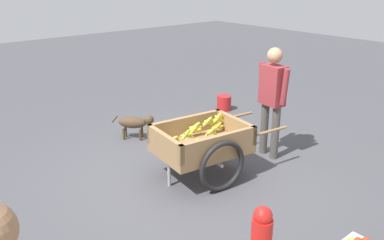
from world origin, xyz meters
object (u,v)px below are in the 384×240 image
(fruit_cart, at_px, (202,144))
(plastic_bucket, at_px, (224,103))
(vendor_person, at_px, (272,94))
(dog, at_px, (135,123))

(fruit_cart, bearing_deg, plastic_bucket, -140.77)
(vendor_person, height_order, dog, vendor_person)
(fruit_cart, relative_size, vendor_person, 1.13)
(fruit_cart, relative_size, plastic_bucket, 6.30)
(dog, bearing_deg, fruit_cart, 89.11)
(dog, distance_m, plastic_bucket, 2.04)
(fruit_cart, height_order, vendor_person, vendor_person)
(vendor_person, relative_size, plastic_bucket, 5.58)
(vendor_person, distance_m, plastic_bucket, 2.19)
(fruit_cart, distance_m, dog, 1.58)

